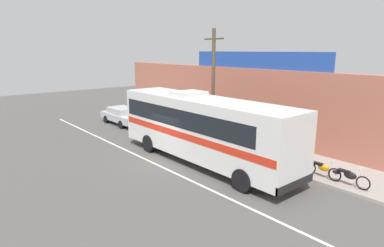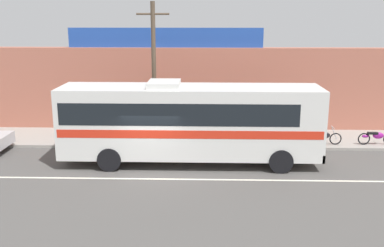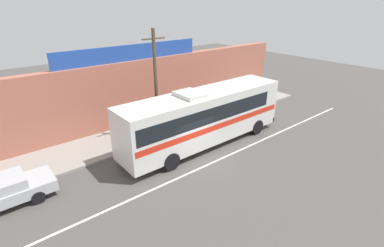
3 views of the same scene
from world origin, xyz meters
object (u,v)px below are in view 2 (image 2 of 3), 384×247
Objects in this scene: motorcycle_red at (298,136)px; pedestrian_by_curb at (277,123)px; utility_pole at (154,72)px; intercity_bus at (188,119)px; motorcycle_purple at (376,137)px; motorcycle_orange at (323,136)px.

motorcycle_red is 1.32m from pedestrian_by_curb.
pedestrian_by_curb is at bearing 7.39° from utility_pole.
motorcycle_red is at bearing -36.31° from pedestrian_by_curb.
motorcycle_red is at bearing 0.87° from utility_pole.
intercity_bus is 7.06× the size of pedestrian_by_curb.
utility_pole reaches higher than motorcycle_purple.
utility_pole is at bearing -179.30° from motorcycle_purple.
utility_pole is 3.82× the size of motorcycle_red.
utility_pole reaches higher than pedestrian_by_curb.
utility_pole is 3.78× the size of motorcycle_orange.
pedestrian_by_curb is at bearing 36.63° from intercity_bus.
utility_pole reaches higher than intercity_bus.
utility_pole is at bearing 125.13° from intercity_bus.
utility_pole reaches higher than motorcycle_orange.
motorcycle_orange is at bearing 21.50° from intercity_bus.
pedestrian_by_curb is at bearing 161.91° from motorcycle_orange.
intercity_bus is 1.63× the size of utility_pole.
pedestrian_by_curb reaches higher than motorcycle_purple.
utility_pole is (-1.81, 2.57, 1.77)m from intercity_bus.
utility_pole reaches higher than motorcycle_red.
motorcycle_purple is at bearing 0.39° from motorcycle_red.
motorcycle_orange is 1.01× the size of motorcycle_red.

